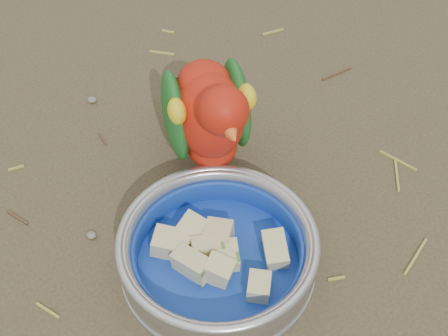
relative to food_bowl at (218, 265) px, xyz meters
The scene contains 6 objects.
ground 0.04m from the food_bowl, 144.04° to the left, with size 60.00×60.00×0.00m, color #493D2A.
food_bowl is the anchor object (origin of this frame).
bowl_wall 0.03m from the food_bowl, ahead, with size 0.24×0.24×0.04m, color #B2B2BA, non-canonical shape.
fruit_wedges 0.02m from the food_bowl, ahead, with size 0.14×0.14×0.03m, color #D2C186, non-canonical shape.
lory_parrot 0.18m from the food_bowl, 133.55° to the left, with size 0.11×0.23×0.19m, color #AB1A0C, non-canonical shape.
ground_debris 0.11m from the food_bowl, 125.09° to the left, with size 0.90×0.80×0.01m, color #9F963D, non-canonical shape.
Camera 1 is at (0.31, -0.35, 0.64)m, focal length 50.00 mm.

